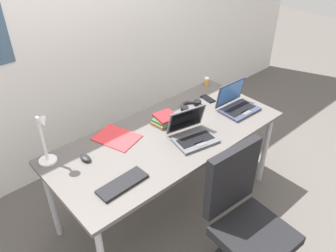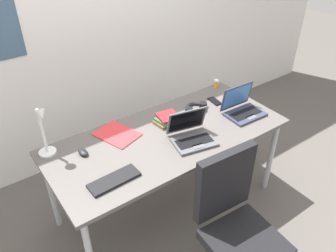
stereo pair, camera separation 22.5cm
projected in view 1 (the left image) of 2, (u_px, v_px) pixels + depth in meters
The scene contains 14 objects.
ground_plane at pixel (168, 204), 2.98m from camera, with size 12.00×12.00×0.00m, color #56514C.
wall_back at pixel (81, 24), 2.92m from camera, with size 6.00×0.13×2.60m.
desk at pixel (168, 141), 2.60m from camera, with size 1.80×0.80×0.74m.
desk_lamp at pixel (45, 140), 2.18m from camera, with size 0.12×0.18×0.40m.
laptop_near_mouse at pixel (193, 134), 2.50m from camera, with size 0.35×0.32×0.22m.
laptop_mid_desk at pixel (237, 105), 2.83m from camera, with size 0.31×0.25×0.23m.
external_keyboard at pixel (122, 184), 2.13m from camera, with size 0.33×0.12×0.02m, color black.
computer_mouse at pixel (85, 158), 2.32m from camera, with size 0.06×0.10×0.03m, color black.
cell_phone at pixel (208, 99), 2.99m from camera, with size 0.06×0.14×0.01m, color black.
headphones at pixel (191, 107), 2.86m from camera, with size 0.21×0.18×0.04m.
pill_bottle at pixel (207, 81), 3.18m from camera, with size 0.04×0.04×0.08m.
book_stack at pixel (165, 119), 2.68m from camera, with size 0.21×0.17×0.07m.
paper_folder_back_left at pixel (117, 138), 2.53m from camera, with size 0.23×0.31×0.01m, color red.
office_chair at pixel (245, 229), 2.27m from camera, with size 0.52×0.55×0.97m.
Camera 1 is at (-1.38, -1.54, 2.25)m, focal length 36.98 mm.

